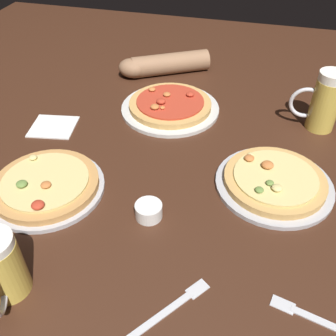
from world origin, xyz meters
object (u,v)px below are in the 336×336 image
object	(u,v)px
beer_mug_dark	(324,102)
beer_mug_amber	(1,268)
pizza_plate_near	(46,186)
diner_arm	(161,65)
ramekin_sauce	(149,211)
fork_left	(161,315)
pizza_plate_side	(274,181)
pizza_plate_far	(170,106)
napkin_folded	(53,126)
fork_spare	(328,324)

from	to	relation	value
beer_mug_dark	beer_mug_amber	bearing A→B (deg)	-129.05
pizza_plate_near	diner_arm	xyz separation A→B (m)	(0.11, 0.69, 0.02)
beer_mug_dark	ramekin_sauce	world-z (taller)	beer_mug_dark
fork_left	pizza_plate_side	bearing A→B (deg)	65.86
pizza_plate_far	pizza_plate_near	bearing A→B (deg)	-114.53
beer_mug_dark	ramekin_sauce	size ratio (longest dim) A/B	2.86
napkin_folded	beer_mug_amber	bearing A→B (deg)	-70.49
pizza_plate_side	beer_mug_dark	size ratio (longest dim) A/B	1.62
beer_mug_amber	fork_spare	world-z (taller)	beer_mug_amber
beer_mug_dark	napkin_folded	xyz separation A→B (m)	(-0.79, -0.21, -0.09)
ramekin_sauce	diner_arm	distance (m)	0.73
fork_left	fork_spare	xyz separation A→B (m)	(0.30, 0.06, 0.00)
pizza_plate_side	diner_arm	distance (m)	0.69
diner_arm	napkin_folded	bearing A→B (deg)	-117.79
beer_mug_dark	fork_left	xyz separation A→B (m)	(-0.30, -0.72, -0.09)
pizza_plate_side	napkin_folded	distance (m)	0.68
ramekin_sauce	napkin_folded	bearing A→B (deg)	144.67
fork_left	diner_arm	size ratio (longest dim) A/B	0.61
pizza_plate_near	fork_spare	distance (m)	0.69
napkin_folded	diner_arm	distance (m)	0.49
pizza_plate_side	beer_mug_amber	distance (m)	0.65
beer_mug_amber	napkin_folded	xyz separation A→B (m)	(-0.19, 0.53, -0.07)
pizza_plate_far	pizza_plate_side	distance (m)	0.45
pizza_plate_near	beer_mug_amber	world-z (taller)	beer_mug_amber
napkin_folded	diner_arm	xyz separation A→B (m)	(0.23, 0.43, 0.03)
pizza_plate_side	ramekin_sauce	xyz separation A→B (m)	(-0.28, -0.18, 0.00)
pizza_plate_near	napkin_folded	xyz separation A→B (m)	(-0.12, 0.26, -0.01)
pizza_plate_near	fork_left	distance (m)	0.44
ramekin_sauce	fork_left	size ratio (longest dim) A/B	0.32
pizza_plate_side	beer_mug_amber	bearing A→B (deg)	-138.17
pizza_plate_far	fork_left	xyz separation A→B (m)	(0.16, -0.70, -0.01)
pizza_plate_side	napkin_folded	size ratio (longest dim) A/B	2.22
pizza_plate_near	fork_spare	world-z (taller)	pizza_plate_near
pizza_plate_far	pizza_plate_side	xyz separation A→B (m)	(0.35, -0.29, 0.00)
beer_mug_amber	napkin_folded	world-z (taller)	beer_mug_amber
pizza_plate_near	ramekin_sauce	world-z (taller)	pizza_plate_near
pizza_plate_near	pizza_plate_side	size ratio (longest dim) A/B	0.97
beer_mug_amber	pizza_plate_side	bearing A→B (deg)	41.83
beer_mug_dark	fork_spare	distance (m)	0.66
beer_mug_dark	napkin_folded	size ratio (longest dim) A/B	1.37
fork_left	beer_mug_dark	bearing A→B (deg)	67.22
beer_mug_amber	diner_arm	size ratio (longest dim) A/B	0.45
pizza_plate_far	beer_mug_amber	size ratio (longest dim) A/B	2.20
pizza_plate_far	pizza_plate_side	bearing A→B (deg)	-39.80
pizza_plate_near	beer_mug_amber	bearing A→B (deg)	-75.86
pizza_plate_side	ramekin_sauce	size ratio (longest dim) A/B	4.63
pizza_plate_far	fork_left	bearing A→B (deg)	-76.86
fork_left	beer_mug_amber	bearing A→B (deg)	-175.71
beer_mug_amber	ramekin_sauce	world-z (taller)	beer_mug_amber
pizza_plate_side	fork_spare	xyz separation A→B (m)	(0.11, -0.35, -0.01)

